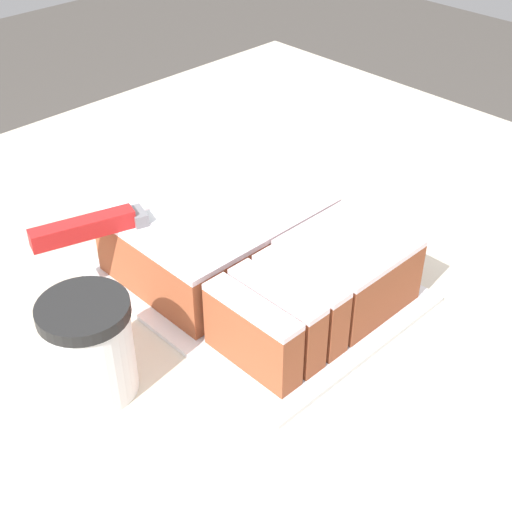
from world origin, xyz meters
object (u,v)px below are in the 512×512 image
at_px(cake_board, 256,285).
at_px(knife, 119,221).
at_px(cake, 255,254).
at_px(coffee_cup, 90,348).

distance_m(cake_board, knife, 0.19).
distance_m(cake, knife, 0.17).
bearing_deg(coffee_cup, cake_board, 1.30).
bearing_deg(coffee_cup, cake, 2.22).
bearing_deg(cake, coffee_cup, -177.78).
height_order(cake_board, coffee_cup, coffee_cup).
relative_size(cake_board, cake, 1.14).
bearing_deg(cake_board, coffee_cup, -178.70).
bearing_deg(cake, knife, 136.97).
xyz_separation_m(cake, coffee_cup, (-0.24, -0.01, 0.01)).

